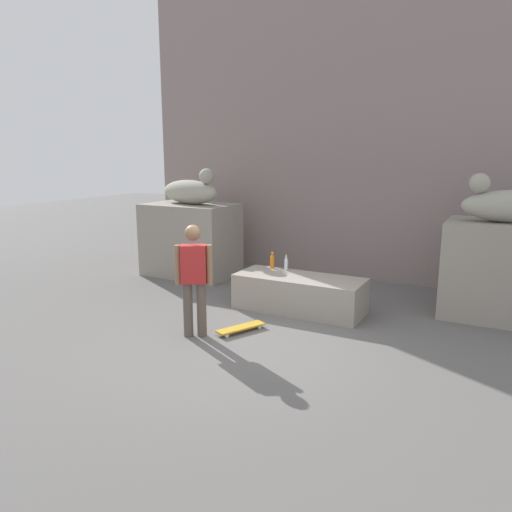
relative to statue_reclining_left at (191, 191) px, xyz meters
The scene contains 10 objects.
ground_plane 4.62m from the statue_reclining_left, 42.77° to the right, with size 40.00×40.00×0.00m, color #605E5B.
facade_wall 3.81m from the statue_reclining_left, 28.94° to the left, with size 9.86×0.60×6.53m, color gray.
pedestal_left 1.08m from the statue_reclining_left, 166.90° to the left, with size 1.95×1.28×1.58m, color gray.
pedestal_right 6.33m from the statue_reclining_left, ahead, with size 1.95×1.28×1.58m, color gray.
statue_reclining_left is the anchor object (origin of this frame).
ledge_block 3.68m from the statue_reclining_left, 21.56° to the right, with size 2.20×0.89×0.61m, color gray.
skater 3.89m from the statue_reclining_left, 54.15° to the right, with size 0.48×0.35×1.67m.
skateboard 4.17m from the statue_reclining_left, 43.60° to the right, with size 0.53×0.81×0.08m.
bottle_clear 3.07m from the statue_reclining_left, 18.52° to the right, with size 0.07×0.07×0.28m.
bottle_orange 2.82m from the statue_reclining_left, 20.41° to the right, with size 0.08×0.08×0.30m.
Camera 1 is at (3.10, -5.76, 2.66)m, focal length 33.90 mm.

